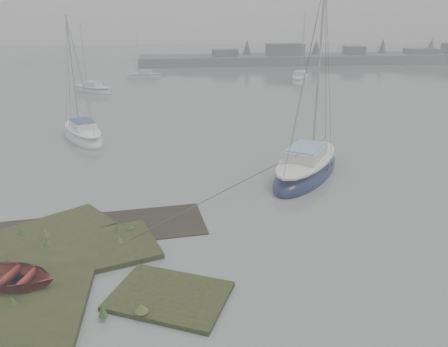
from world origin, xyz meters
The scene contains 8 objects.
ground centered at (0.00, 30.00, 0.00)m, with size 160.00×160.00×0.00m, color slate.
far_shoreline centered at (26.84, 61.90, 0.85)m, with size 60.00×8.00×4.15m.
sailboat_main centered at (7.97, 9.61, 0.34)m, with size 6.45×7.73×10.82m.
sailboat_white centered at (-5.34, 18.36, 0.27)m, with size 4.52×6.50×8.79m.
sailboat_far_a centered at (-7.69, 37.38, 0.24)m, with size 5.43×4.89×7.79m.
sailboat_far_b centered at (17.09, 41.82, 0.27)m, with size 4.34×6.54×8.80m.
sailboat_far_c centered at (-2.52, 47.65, 0.21)m, with size 4.83×1.90×6.68m.
dinghy centered at (-4.42, 0.54, 0.52)m, with size 2.06×2.88×0.60m, color maroon.
Camera 1 is at (0.78, -11.97, 8.39)m, focal length 35.00 mm.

